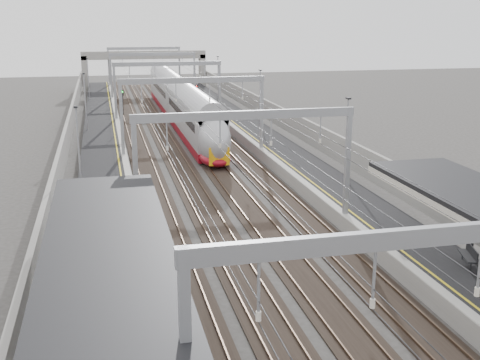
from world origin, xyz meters
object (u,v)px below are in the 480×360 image
bench (470,254)px  signal_green (122,98)px  train (181,107)px  overbridge (144,60)px

bench → signal_green: signal_green is taller
train → bench: bearing=-81.0°
bench → signal_green: 58.50m
overbridge → train: (1.50, -38.41, -3.14)m
train → signal_green: train is taller
bench → overbridge: bearing=96.0°
overbridge → bench: (9.13, -86.73, -3.75)m
overbridge → train: size_ratio=0.43×
signal_green → train: bearing=-51.4°
train → overbridge: bearing=92.2°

